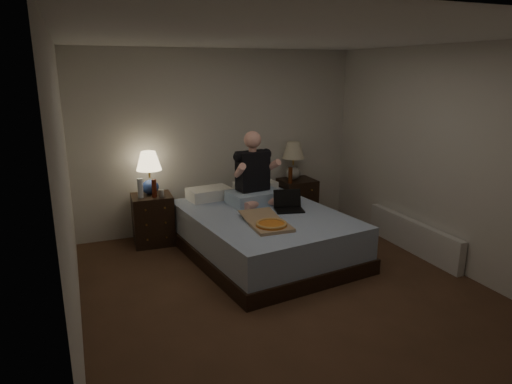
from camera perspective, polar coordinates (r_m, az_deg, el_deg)
name	(u,v)px	position (r m, az deg, el deg)	size (l,w,h in m)	color
floor	(289,293)	(4.82, 4.12, -12.44)	(4.00, 4.50, 0.00)	brown
ceiling	(294,37)	(4.28, 4.79, 18.72)	(4.00, 4.50, 0.00)	white
wall_back	(220,141)	(6.44, -4.55, 6.35)	(4.00, 2.50, 0.00)	silver
wall_front	(485,265)	(2.67, 26.69, -8.11)	(4.00, 2.50, 0.00)	silver
wall_left	(67,196)	(3.95, -22.57, -0.41)	(4.50, 2.50, 0.00)	silver
wall_right	(452,159)	(5.56, 23.27, 3.76)	(4.50, 2.50, 0.00)	silver
bed	(264,234)	(5.61, 0.96, -5.26)	(1.64, 2.19, 0.55)	#5778AF
nightstand_left	(153,219)	(6.11, -12.76, -3.37)	(0.50, 0.45, 0.65)	black
nightstand_right	(297,201)	(6.85, 5.13, -1.08)	(0.50, 0.45, 0.65)	black
lamp_left	(149,173)	(6.02, -13.18, 2.33)	(0.32, 0.32, 0.56)	navy
lamp_right	(293,161)	(6.71, 4.67, 3.90)	(0.32, 0.32, 0.56)	gray
water_bottle	(140,188)	(5.91, -14.26, 0.48)	(0.07, 0.07, 0.25)	silver
soda_can	(162,193)	(5.89, -11.73, -0.18)	(0.07, 0.07, 0.10)	#B0AFAB
beer_bottle_left	(154,188)	(5.90, -12.61, 0.44)	(0.06, 0.06, 0.23)	#581B0C
beer_bottle_right	(290,175)	(6.53, 4.31, 2.12)	(0.06, 0.06, 0.23)	#4F210B
person	(255,168)	(5.79, -0.19, 3.02)	(0.66, 0.52, 0.93)	black
laptop	(289,202)	(5.56, 4.19, -1.20)	(0.34, 0.28, 0.24)	black
pizza_box	(271,225)	(4.97, 1.94, -4.14)	(0.40, 0.76, 0.08)	tan
radiator	(413,236)	(6.08, 18.99, -5.23)	(0.10, 1.60, 0.40)	silver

